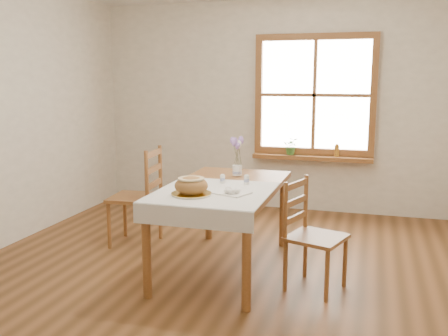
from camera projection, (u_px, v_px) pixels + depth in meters
The scene contains 18 objects.
ground at pixel (214, 281), 4.14m from camera, with size 5.00×5.00×0.00m, color brown.
room_walls at pixel (213, 72), 3.83m from camera, with size 4.60×5.10×2.65m.
window at pixel (315, 95), 6.06m from camera, with size 1.46×0.08×1.46m.
window_sill at pixel (312, 158), 6.13m from camera, with size 1.46×0.20×0.05m.
dining_table at pixel (224, 195), 4.30m from camera, with size 0.90×1.60×0.75m.
table_linen at pixel (213, 192), 4.00m from camera, with size 0.91×0.99×0.01m, color white.
chair_left at pixel (135, 196), 4.99m from camera, with size 0.46×0.48×0.98m, color brown, non-canonical shape.
chair_right at pixel (316, 236), 3.91m from camera, with size 0.41×0.43×0.88m, color brown, non-canonical shape.
bread_plate at pixel (191, 194), 3.88m from camera, with size 0.30×0.30×0.02m, color silver.
bread_loaf at pixel (191, 184), 3.87m from camera, with size 0.26×0.26×0.14m, color olive.
egg_napkin at pixel (232, 193), 3.93m from camera, with size 0.25×0.21×0.01m, color white.
eggs at pixel (232, 190), 3.92m from camera, with size 0.19×0.17×0.04m, color white, non-canonical shape.
salt_shaker at pixel (223, 179), 4.31m from camera, with size 0.04×0.04×0.08m, color silver.
pepper_shaker at pixel (247, 179), 4.26m from camera, with size 0.05×0.05×0.09m, color silver.
flower_vase at pixel (237, 171), 4.66m from camera, with size 0.09×0.09×0.10m, color silver.
lavender_bouquet at pixel (237, 151), 4.63m from camera, with size 0.15×0.15×0.29m, color #825FA9, non-canonical shape.
potted_plant at pixel (291, 148), 6.19m from camera, with size 0.19×0.21×0.17m, color #386729.
amber_bottle at pixel (337, 150), 6.03m from camera, with size 0.06×0.06×0.16m, color #96611B.
Camera 1 is at (1.20, -3.71, 1.66)m, focal length 40.00 mm.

